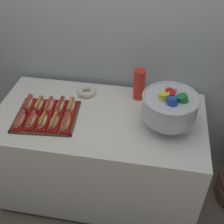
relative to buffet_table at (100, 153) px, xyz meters
The scene contains 17 objects.
ground_plane 0.40m from the buffet_table, ahead, with size 10.00×10.00×0.00m, color #7A6B5B.
back_wall 1.01m from the buffet_table, 90.00° to the left, with size 6.00×0.10×2.60m, color #B2BCC1.
buffet_table is the anchor object (origin of this frame).
serving_tray 0.51m from the buffet_table, 167.47° to the right, with size 0.44×0.40×0.01m.
hot_dog_0 0.65m from the buffet_table, 160.46° to the right, with size 0.07×0.18×0.06m.
hot_dog_1 0.60m from the buffet_table, 158.04° to the right, with size 0.07×0.16×0.06m.
hot_dog_2 0.54m from the buffet_table, 154.69° to the right, with size 0.08×0.16×0.06m.
hot_dog_3 0.50m from the buffet_table, 149.77° to the right, with size 0.07×0.17×0.06m.
hot_dog_4 0.46m from the buffet_table, 142.01° to the right, with size 0.07×0.18×0.06m.
hot_dog_5 0.64m from the buffet_table, behind, with size 0.08×0.18×0.07m.
hot_dog_6 0.58m from the buffet_table, behind, with size 0.08×0.16×0.06m.
hot_dog_7 0.53m from the buffet_table, behind, with size 0.08×0.18×0.06m.
hot_dog_8 0.48m from the buffet_table, behind, with size 0.07×0.18×0.06m.
hot_dog_9 0.45m from the buffet_table, behind, with size 0.08×0.16×0.06m.
punch_bowl 0.70m from the buffet_table, ahead, with size 0.35×0.35×0.28m.
cup_stack 0.59m from the buffet_table, 46.93° to the left, with size 0.08×0.08×0.23m.
donut 0.47m from the buffet_table, 121.55° to the left, with size 0.14×0.14×0.04m.
Camera 1 is at (0.36, -1.48, 2.03)m, focal length 46.85 mm.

